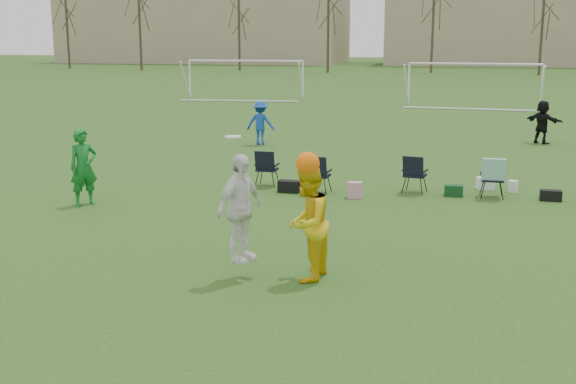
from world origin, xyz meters
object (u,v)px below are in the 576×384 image
(fielder_black, at_px, (542,122))
(goal_left, at_px, (246,68))
(fielder_blue, at_px, (261,123))
(goal_mid, at_px, (475,72))
(fielder_green_near, at_px, (84,167))
(center_contest, at_px, (282,216))

(fielder_black, height_order, goal_left, goal_left)
(fielder_blue, bearing_deg, goal_mid, -114.79)
(fielder_green_near, height_order, goal_mid, goal_mid)
(fielder_black, bearing_deg, fielder_blue, 55.13)
(fielder_black, height_order, goal_mid, goal_mid)
(goal_left, relative_size, goal_mid, 1.00)
(fielder_blue, xyz_separation_m, goal_left, (-6.22, 18.86, 1.12))
(fielder_green_near, relative_size, center_contest, 0.77)
(fielder_blue, distance_m, goal_mid, 18.61)
(fielder_blue, xyz_separation_m, fielder_black, (10.08, 2.68, -0.00))
(fielder_blue, distance_m, fielder_black, 10.43)
(fielder_blue, distance_m, goal_left, 19.89)
(goal_mid, bearing_deg, center_contest, -92.23)
(goal_left, bearing_deg, fielder_black, -49.81)
(fielder_blue, bearing_deg, fielder_green_near, 82.05)
(fielder_green_near, relative_size, fielder_blue, 1.12)
(center_contest, distance_m, goal_left, 34.94)
(fielder_black, bearing_deg, center_contest, 111.79)
(fielder_green_near, height_order, goal_left, goal_left)
(fielder_blue, relative_size, goal_left, 0.22)
(center_contest, bearing_deg, fielder_blue, 106.84)
(fielder_black, xyz_separation_m, goal_mid, (-2.29, 14.19, 1.12))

